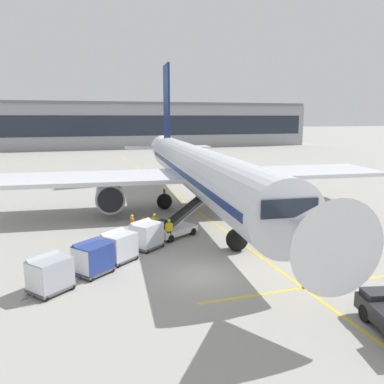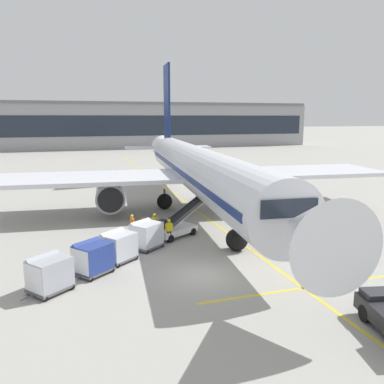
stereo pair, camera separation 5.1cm
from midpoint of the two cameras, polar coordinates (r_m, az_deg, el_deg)
ground_plane at (r=22.60m, az=1.29°, el=-12.14°), size 600.00×600.00×0.00m
parked_airplane at (r=37.14m, az=0.85°, el=3.30°), size 37.46×47.91×15.99m
belt_loader at (r=29.47m, az=-2.14°, el=-4.85°), size 5.28×3.77×2.85m
baggage_cart_lead at (r=26.85m, az=-6.69°, el=-6.16°), size 2.63×2.50×1.91m
baggage_cart_second at (r=24.80m, az=-10.69°, el=-7.73°), size 2.63×2.50×1.91m
baggage_cart_third at (r=23.18m, az=-14.32°, el=-9.23°), size 2.63×2.50×1.91m
baggage_cart_fourth at (r=21.59m, az=-20.10°, el=-11.09°), size 2.63×2.50×1.91m
ground_crew_by_loader at (r=29.53m, az=-5.45°, el=-4.55°), size 0.55×0.35×1.74m
ground_crew_by_carts at (r=27.91m, az=-3.32°, el=-5.44°), size 0.57×0.26×1.74m
ground_crew_marshaller at (r=29.44m, az=-8.70°, el=-4.68°), size 0.35×0.54×1.74m
ground_crew_wingwalker at (r=26.96m, az=-5.61°, el=-6.07°), size 0.27×0.57×1.74m
safety_cone_engine_keepout at (r=33.54m, az=-7.07°, el=-3.94°), size 0.54×0.54×0.62m
apron_guidance_line_lead_in at (r=37.03m, az=0.97°, el=-2.90°), size 0.20×110.00×0.01m
apron_guidance_line_stop_bar at (r=21.95m, az=16.29°, el=-13.31°), size 12.00×0.20×0.01m
terminal_building at (r=117.95m, az=-10.49°, el=9.58°), size 114.45×15.76×13.03m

